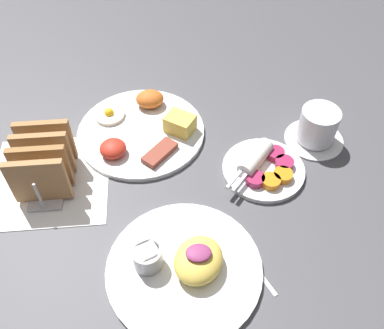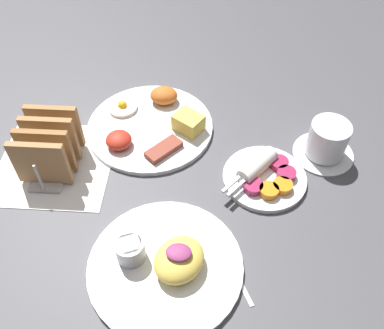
% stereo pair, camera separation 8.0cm
% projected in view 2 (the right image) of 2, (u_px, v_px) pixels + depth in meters
% --- Properties ---
extents(ground_plane, '(3.00, 3.00, 0.00)m').
position_uv_depth(ground_plane, '(152.00, 185.00, 0.80)').
color(ground_plane, '#47474C').
extents(napkin_flat, '(0.22, 0.22, 0.00)m').
position_uv_depth(napkin_flat, '(55.00, 163.00, 0.84)').
color(napkin_flat, white).
rests_on(napkin_flat, ground_plane).
extents(plate_breakfast, '(0.26, 0.26, 0.05)m').
position_uv_depth(plate_breakfast, '(152.00, 124.00, 0.90)').
color(plate_breakfast, white).
rests_on(plate_breakfast, ground_plane).
extents(plate_condiments, '(0.16, 0.16, 0.04)m').
position_uv_depth(plate_condiments, '(265.00, 176.00, 0.80)').
color(plate_condiments, white).
rests_on(plate_condiments, ground_plane).
extents(plate_foreground, '(0.25, 0.25, 0.06)m').
position_uv_depth(plate_foreground, '(165.00, 263.00, 0.68)').
color(plate_foreground, white).
rests_on(plate_foreground, ground_plane).
extents(toast_rack, '(0.10, 0.15, 0.10)m').
position_uv_depth(toast_rack, '(49.00, 146.00, 0.80)').
color(toast_rack, '#B7B7BC').
rests_on(toast_rack, ground_plane).
extents(coffee_cup, '(0.12, 0.12, 0.08)m').
position_uv_depth(coffee_cup, '(327.00, 142.00, 0.83)').
color(coffee_cup, white).
rests_on(coffee_cup, ground_plane).
extents(teaspoon, '(0.07, 0.12, 0.01)m').
position_uv_depth(teaspoon, '(228.00, 258.00, 0.70)').
color(teaspoon, silver).
rests_on(teaspoon, ground_plane).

